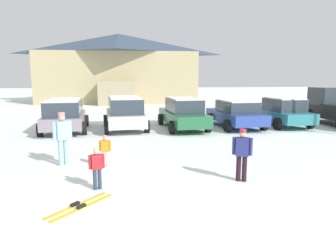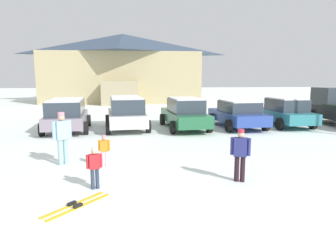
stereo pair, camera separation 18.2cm
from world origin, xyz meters
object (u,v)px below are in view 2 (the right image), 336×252
object	(u,v)px
skier_adult_in_blue_parka	(62,135)
ski_lodge	(123,67)
parked_blue_hatchback	(237,114)
parked_teal_hatchback	(285,112)
skier_child_in_red_jacket	(94,166)
parked_silver_wagon	(126,112)
pair_of_skis	(76,205)
parked_green_coupe	(185,113)
skier_child_in_orange_jacket	(104,149)
parked_grey_wagon	(67,114)
skier_teen_in_navy_coat	(240,152)

from	to	relation	value
skier_adult_in_blue_parka	ski_lodge	bearing A→B (deg)	87.34
parked_blue_hatchback	parked_teal_hatchback	size ratio (longest dim) A/B	1.01
parked_blue_hatchback	skier_child_in_red_jacket	distance (m)	10.82
parked_silver_wagon	pair_of_skis	size ratio (longest dim) A/B	3.12
parked_blue_hatchback	skier_adult_in_blue_parka	bearing A→B (deg)	-141.86
pair_of_skis	parked_green_coupe	bearing A→B (deg)	67.00
parked_blue_hatchback	pair_of_skis	world-z (taller)	parked_blue_hatchback
parked_blue_hatchback	ski_lodge	bearing A→B (deg)	108.22
parked_blue_hatchback	skier_adult_in_blue_parka	world-z (taller)	skier_adult_in_blue_parka
parked_silver_wagon	parked_green_coupe	bearing A→B (deg)	-3.61
parked_green_coupe	skier_child_in_orange_jacket	distance (m)	7.55
pair_of_skis	skier_adult_in_blue_parka	bearing A→B (deg)	106.37
parked_grey_wagon	parked_blue_hatchback	size ratio (longest dim) A/B	1.02
parked_blue_hatchback	parked_green_coupe	bearing A→B (deg)	-179.97
parked_green_coupe	ski_lodge	bearing A→B (deg)	100.44
ski_lodge	skier_adult_in_blue_parka	distance (m)	26.77
parked_teal_hatchback	pair_of_skis	size ratio (longest dim) A/B	3.10
parked_green_coupe	pair_of_skis	size ratio (longest dim) A/B	3.43
pair_of_skis	parked_grey_wagon	bearing A→B (deg)	102.48
pair_of_skis	skier_teen_in_navy_coat	bearing A→B (deg)	15.06
ski_lodge	skier_adult_in_blue_parka	world-z (taller)	ski_lodge
skier_child_in_orange_jacket	parked_grey_wagon	bearing A→B (deg)	110.29
parked_silver_wagon	parked_green_coupe	xyz separation A→B (m)	(3.10, -0.20, -0.09)
parked_green_coupe	skier_child_in_red_jacket	bearing A→B (deg)	-113.78
parked_green_coupe	pair_of_skis	xyz separation A→B (m)	(-4.03, -9.49, -0.82)
parked_teal_hatchback	skier_adult_in_blue_parka	bearing A→B (deg)	-149.04
skier_child_in_orange_jacket	ski_lodge	bearing A→B (deg)	90.16
parked_grey_wagon	skier_adult_in_blue_parka	xyz separation A→B (m)	(1.17, -6.33, 0.05)
ski_lodge	parked_green_coupe	world-z (taller)	ski_lodge
parked_grey_wagon	parked_green_coupe	bearing A→B (deg)	-0.98
parked_blue_hatchback	skier_child_in_red_jacket	world-z (taller)	parked_blue_hatchback
ski_lodge	parked_teal_hatchback	xyz separation A→B (m)	(9.56, -20.10, -3.10)
parked_teal_hatchback	ski_lodge	bearing A→B (deg)	115.43
pair_of_skis	parked_blue_hatchback	bearing A→B (deg)	53.68
parked_silver_wagon	parked_blue_hatchback	size ratio (longest dim) A/B	0.99
skier_adult_in_blue_parka	pair_of_skis	world-z (taller)	skier_adult_in_blue_parka
ski_lodge	parked_teal_hatchback	distance (m)	22.47
parked_grey_wagon	parked_silver_wagon	world-z (taller)	parked_silver_wagon
skier_adult_in_blue_parka	pair_of_skis	distance (m)	3.52
parked_blue_hatchback	skier_adult_in_blue_parka	xyz separation A→B (m)	(-7.93, -6.23, 0.17)
parked_silver_wagon	parked_teal_hatchback	bearing A→B (deg)	0.33
parked_green_coupe	parked_teal_hatchback	world-z (taller)	parked_green_coupe
ski_lodge	pair_of_skis	size ratio (longest dim) A/B	12.51
parked_teal_hatchback	parked_silver_wagon	bearing A→B (deg)	-179.67
ski_lodge	skier_child_in_orange_jacket	xyz separation A→B (m)	(0.08, -26.94, -3.35)
parked_teal_hatchback	skier_teen_in_navy_coat	world-z (taller)	parked_teal_hatchback
pair_of_skis	parked_teal_hatchback	bearing A→B (deg)	44.70
pair_of_skis	skier_child_in_red_jacket	bearing A→B (deg)	74.01
parked_grey_wagon	skier_child_in_red_jacket	distance (m)	8.94
parked_green_coupe	skier_child_in_orange_jacket	size ratio (longest dim) A/B	4.91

